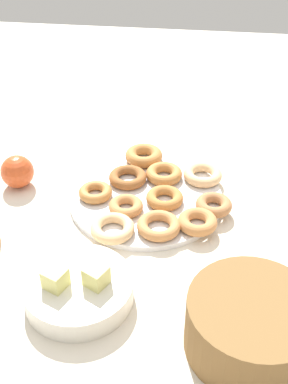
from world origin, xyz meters
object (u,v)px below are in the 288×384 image
donut_0 (95,192)px  fruit_bowl (79,290)px  donut_9 (164,174)px  donut_4 (203,175)px  donut_1 (159,226)px  donut_8 (112,228)px  donut_2 (126,206)px  donut_5 (144,156)px  melon_chunk_left (96,276)px  donut_6 (128,177)px  donut_10 (197,222)px  donut_plate (146,197)px  apple (17,172)px  donut_3 (165,198)px  melon_chunk_right (55,278)px  basket (251,325)px  donut_7 (214,205)px

donut_0 → fruit_bowl: fruit_bowl is taller
donut_9 → donut_4: bearing=-174.1°
donut_1 → donut_8: 0.09m
donut_0 → donut_2: 0.09m
donut_8 → donut_5: bearing=-95.5°
donut_0 → melon_chunk_left: size_ratio=2.09×
donut_6 → donut_10: bearing=140.0°
donut_8 → melon_chunk_left: 0.17m
donut_plate → donut_5: bearing=-80.6°
donut_5 → fruit_bowl: (0.06, 0.44, -0.01)m
apple → donut_8: bearing=148.8°
donut_6 → donut_0: bearing=47.1°
donut_8 → fruit_bowl: bearing=80.2°
donut_3 → donut_0: bearing=-0.2°
donut_1 → apple: size_ratio=1.17×
donut_9 → melon_chunk_right: melon_chunk_right is taller
donut_6 → donut_4: bearing=-169.1°
donut_5 → donut_1: bearing=104.3°
donut_8 → basket: bearing=139.3°
donut_5 → donut_3: bearing=112.7°
donut_4 → donut_10: size_ratio=1.10×
donut_10 → melon_chunk_left: bearing=51.8°
donut_0 → donut_3: (-0.16, 0.00, 0.00)m
donut_5 → basket: (-0.24, 0.50, 0.02)m
donut_4 → melon_chunk_left: (0.17, 0.38, 0.04)m
donut_8 → donut_9: size_ratio=1.06×
donut_1 → donut_5: donut_5 is taller
donut_3 → donut_5: bearing=-67.3°
donut_plate → donut_7: size_ratio=4.39×
donut_10 → melon_chunk_right: bearing=43.9°
donut_9 → melon_chunk_right: size_ratio=2.36×
donut_2 → donut_6: same height
donut_6 → melon_chunk_right: bearing=80.0°
donut_3 → apple: bearing=-6.1°
donut_8 → basket: (-0.26, 0.23, 0.02)m
donut_0 → donut_8: same height
donut_plate → donut_1: donut_1 is taller
donut_7 → basket: bearing=100.6°
donut_10 → melon_chunk_right: melon_chunk_right is taller
donut_0 → donut_8: size_ratio=0.84×
donut_7 → basket: size_ratio=0.38×
donut_0 → basket: 0.47m
donut_plate → donut_2: bearing=60.0°
donut_8 → donut_4: bearing=-128.8°
donut_plate → donut_1: bearing=109.9°
fruit_bowl → donut_1: bearing=-122.8°
donut_plate → donut_9: size_ratio=4.06×
melon_chunk_left → donut_plate: bearing=-98.5°
donut_4 → melon_chunk_right: size_ratio=2.50×
donut_6 → donut_9: (-0.08, -0.02, 0.00)m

